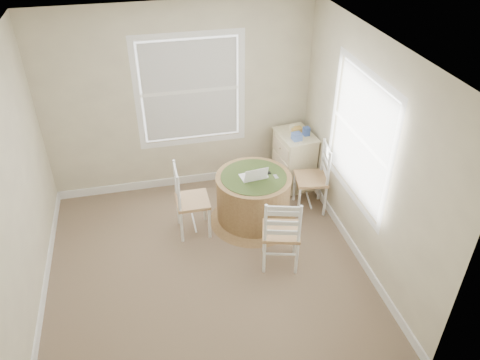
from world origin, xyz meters
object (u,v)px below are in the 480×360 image
object	(u,v)px
round_table	(253,197)
chair_near	(281,231)
chair_left	(192,200)
chair_right	(311,178)
laptop	(253,176)
corner_chest	(294,159)

from	to	relation	value
round_table	chair_near	distance (m)	0.86
chair_near	chair_left	bearing A→B (deg)	-26.13
chair_right	laptop	world-z (taller)	chair_right
chair_left	laptop	xyz separation A→B (m)	(0.77, 0.01, 0.24)
chair_near	corner_chest	distance (m)	1.68
chair_left	laptop	bearing A→B (deg)	-89.39
corner_chest	round_table	bearing A→B (deg)	-145.31
chair_right	laptop	bearing A→B (deg)	-71.81
chair_left	laptop	world-z (taller)	chair_left
round_table	corner_chest	bearing A→B (deg)	36.99
chair_left	corner_chest	size ratio (longest dim) A/B	1.15
chair_near	laptop	distance (m)	0.85
chair_right	corner_chest	world-z (taller)	chair_right
laptop	corner_chest	bearing A→B (deg)	-144.39
chair_near	chair_right	distance (m)	1.17
chair_left	corner_chest	bearing A→B (deg)	-64.80
laptop	corner_chest	world-z (taller)	laptop
chair_near	corner_chest	bearing A→B (deg)	-97.70
chair_right	corner_chest	xyz separation A→B (m)	(-0.03, 0.60, -0.06)
laptop	corner_chest	size ratio (longest dim) A/B	0.40
round_table	chair_left	distance (m)	0.80
chair_left	laptop	distance (m)	0.81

